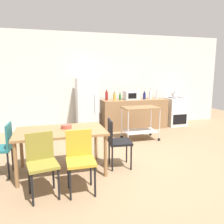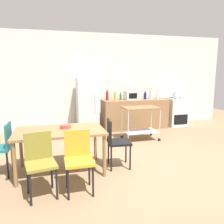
% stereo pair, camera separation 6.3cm
% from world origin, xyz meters
% --- Properties ---
extents(ground_plane, '(12.00, 12.00, 0.00)m').
position_xyz_m(ground_plane, '(0.00, 0.00, 0.00)').
color(ground_plane, '#8C7051').
extents(back_wall, '(8.40, 0.12, 2.90)m').
position_xyz_m(back_wall, '(0.00, 3.20, 1.45)').
color(back_wall, silver).
rests_on(back_wall, ground_plane).
extents(kitchen_counter, '(2.00, 0.64, 0.90)m').
position_xyz_m(kitchen_counter, '(0.90, 2.60, 0.45)').
color(kitchen_counter, olive).
rests_on(kitchen_counter, ground_plane).
extents(dining_table, '(1.50, 0.90, 0.75)m').
position_xyz_m(dining_table, '(-1.46, 0.02, 0.67)').
color(dining_table, olive).
rests_on(dining_table, ground_plane).
extents(chair_mustard, '(0.41, 0.41, 0.89)m').
position_xyz_m(chair_mustard, '(-1.23, -0.71, 0.52)').
color(chair_mustard, gold).
rests_on(chair_mustard, ground_plane).
extents(chair_teal, '(0.42, 0.42, 0.89)m').
position_xyz_m(chair_teal, '(-2.40, 0.14, 0.52)').
color(chair_teal, '#1E666B').
rests_on(chair_teal, ground_plane).
extents(chair_olive, '(0.47, 0.47, 0.89)m').
position_xyz_m(chair_olive, '(-1.76, -0.69, 0.52)').
color(chair_olive, olive).
rests_on(chair_olive, ground_plane).
extents(chair_black, '(0.44, 0.44, 0.89)m').
position_xyz_m(chair_black, '(-0.48, -0.06, 0.52)').
color(chair_black, black).
rests_on(chair_black, ground_plane).
extents(stove_oven, '(0.60, 0.61, 0.92)m').
position_xyz_m(stove_oven, '(2.35, 2.62, 0.45)').
color(stove_oven, white).
rests_on(stove_oven, ground_plane).
extents(refrigerator, '(0.60, 0.63, 1.55)m').
position_xyz_m(refrigerator, '(-0.55, 2.70, 0.78)').
color(refrigerator, silver).
rests_on(refrigerator, ground_plane).
extents(kitchen_cart, '(0.91, 0.57, 0.85)m').
position_xyz_m(kitchen_cart, '(0.61, 1.43, 0.57)').
color(kitchen_cart, brown).
rests_on(kitchen_cart, ground_plane).
extents(bottle_sparkling_water, '(0.08, 0.08, 0.31)m').
position_xyz_m(bottle_sparkling_water, '(0.03, 2.61, 1.03)').
color(bottle_sparkling_water, maroon).
rests_on(bottle_sparkling_water, kitchen_counter).
extents(bottle_soda, '(0.08, 0.08, 0.25)m').
position_xyz_m(bottle_soda, '(0.24, 2.50, 1.00)').
color(bottle_soda, gold).
rests_on(bottle_soda, kitchen_counter).
extents(bottle_wine, '(0.06, 0.06, 0.22)m').
position_xyz_m(bottle_wine, '(0.45, 2.61, 0.99)').
color(bottle_wine, '#1E6628').
rests_on(bottle_wine, kitchen_counter).
extents(microwave, '(0.46, 0.35, 0.26)m').
position_xyz_m(microwave, '(0.81, 2.60, 1.03)').
color(microwave, silver).
rests_on(microwave, kitchen_counter).
extents(bottle_sesame_oil, '(0.08, 0.08, 0.25)m').
position_xyz_m(bottle_sesame_oil, '(1.22, 2.56, 1.00)').
color(bottle_sesame_oil, navy).
rests_on(bottle_sesame_oil, kitchen_counter).
extents(bottle_soy_sauce, '(0.08, 0.08, 0.31)m').
position_xyz_m(bottle_soy_sauce, '(1.42, 2.56, 1.03)').
color(bottle_soy_sauce, silver).
rests_on(bottle_soy_sauce, kitchen_counter).
extents(bottle_olive_oil, '(0.06, 0.06, 0.27)m').
position_xyz_m(bottle_olive_oil, '(1.61, 2.51, 1.01)').
color(bottle_olive_oil, silver).
rests_on(bottle_olive_oil, kitchen_counter).
extents(fruit_bowl, '(0.18, 0.18, 0.06)m').
position_xyz_m(fruit_bowl, '(-1.35, 0.11, 0.78)').
color(fruit_bowl, '#B24C3F').
rests_on(fruit_bowl, dining_table).
extents(kettle, '(0.24, 0.17, 0.19)m').
position_xyz_m(kettle, '(2.23, 2.52, 1.00)').
color(kettle, silver).
rests_on(kettle, stove_oven).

